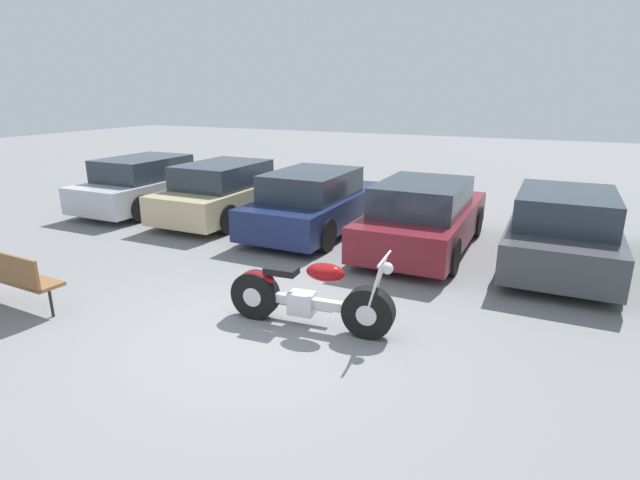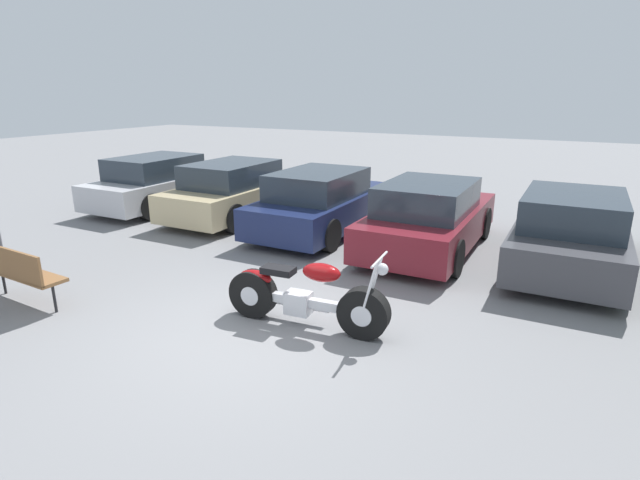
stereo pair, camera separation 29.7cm
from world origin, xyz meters
name	(u,v)px [view 1 (the left image)]	position (x,y,z in m)	size (l,w,h in m)	color
ground_plane	(251,336)	(0.00, 0.00, 0.00)	(60.00, 60.00, 0.00)	slate
motorcycle	(307,297)	(0.52, 0.58, 0.42)	(2.28, 0.62, 1.09)	black
parked_car_silver	(150,184)	(-6.37, 4.98, 0.66)	(1.83, 4.17, 1.37)	#BCBCC1
parked_car_champagne	(228,191)	(-3.90, 5.03, 0.66)	(1.83, 4.17, 1.37)	#C6B284
parked_car_navy	(315,203)	(-1.43, 4.83, 0.66)	(1.83, 4.17, 1.37)	#19234C
parked_car_maroon	(423,217)	(1.04, 4.59, 0.66)	(1.83, 4.17, 1.37)	maroon
parked_car_dark_grey	(563,230)	(3.51, 4.71, 0.66)	(1.83, 4.17, 1.37)	#3D3D42
park_bench	(13,274)	(-3.48, -0.74, 0.54)	(1.53, 0.48, 0.89)	brown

